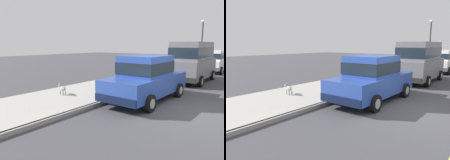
{
  "view_description": "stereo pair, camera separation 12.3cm",
  "coord_description": "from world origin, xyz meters",
  "views": [
    {
      "loc": [
        2.21,
        -7.41,
        2.38
      ],
      "look_at": [
        -3.38,
        -0.23,
        0.85
      ],
      "focal_mm": 34.22,
      "sensor_mm": 36.0,
      "label": 1
    },
    {
      "loc": [
        2.31,
        -7.33,
        2.38
      ],
      "look_at": [
        -3.38,
        -0.23,
        0.85
      ],
      "focal_mm": 34.22,
      "sensor_mm": 36.0,
      "label": 2
    }
  ],
  "objects": [
    {
      "name": "car_grey_van",
      "position": [
        -2.1,
        6.42,
        1.39
      ],
      "size": [
        2.22,
        4.94,
        2.52
      ],
      "color": "slate",
      "rests_on": "ground"
    },
    {
      "name": "fire_hydrant",
      "position": [
        -3.65,
        1.96,
        0.48
      ],
      "size": [
        0.34,
        0.24,
        0.72
      ],
      "color": "red",
      "rests_on": "sidewalk"
    },
    {
      "name": "car_white_hatchback",
      "position": [
        -2.12,
        12.04,
        0.98
      ],
      "size": [
        1.97,
        3.8,
        1.88
      ],
      "color": "white",
      "rests_on": "ground"
    },
    {
      "name": "dog_grey",
      "position": [
        -5.33,
        -1.37,
        0.43
      ],
      "size": [
        0.74,
        0.31,
        0.49
      ],
      "color": "#999691",
      "rests_on": "sidewalk"
    },
    {
      "name": "ground_plane",
      "position": [
        0.0,
        0.0,
        0.0
      ],
      "size": [
        80.0,
        80.0,
        0.0
      ],
      "primitive_type": "plane",
      "color": "#424247"
    },
    {
      "name": "street_lamp",
      "position": [
        -3.55,
        13.58,
        2.91
      ],
      "size": [
        0.36,
        0.36,
        4.42
      ],
      "color": "#2D2D33",
      "rests_on": "sidewalk"
    },
    {
      "name": "curb",
      "position": [
        -3.2,
        0.0,
        0.07
      ],
      "size": [
        0.16,
        64.0,
        0.14
      ],
      "primitive_type": "cube",
      "color": "gray",
      "rests_on": "ground"
    },
    {
      "name": "car_blue_sedan",
      "position": [
        -2.12,
        0.51,
        0.98
      ],
      "size": [
        2.06,
        4.61,
        1.92
      ],
      "color": "#28479E",
      "rests_on": "ground"
    },
    {
      "name": "sidewalk",
      "position": [
        -5.0,
        0.0,
        0.07
      ],
      "size": [
        3.6,
        64.0,
        0.14
      ],
      "primitive_type": "cube",
      "color": "#A8A59E",
      "rests_on": "ground"
    }
  ]
}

